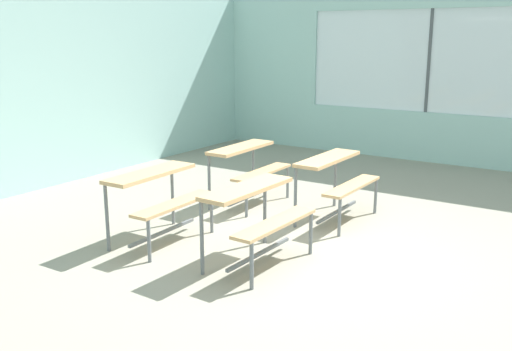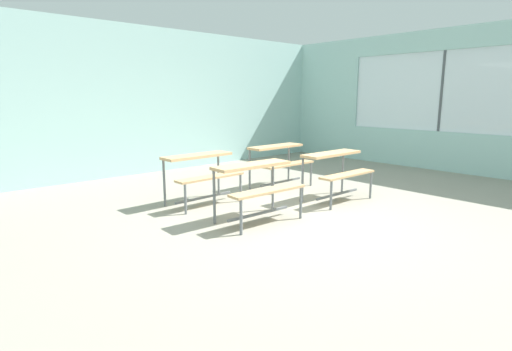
{
  "view_description": "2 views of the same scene",
  "coord_description": "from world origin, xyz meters",
  "px_view_note": "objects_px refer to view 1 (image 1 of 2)",
  "views": [
    {
      "loc": [
        -4.69,
        -2.36,
        2.11
      ],
      "look_at": [
        0.38,
        0.94,
        0.62
      ],
      "focal_mm": 39.96,
      "sensor_mm": 36.0,
      "label": 1
    },
    {
      "loc": [
        -3.8,
        -3.3,
        1.6
      ],
      "look_at": [
        -0.1,
        0.8,
        0.5
      ],
      "focal_mm": 28.0,
      "sensor_mm": 36.0,
      "label": 2
    }
  ],
  "objects_px": {
    "desk_bench_r0c0": "(257,206)",
    "desk_bench_r1c1": "(248,161)",
    "desk_bench_r1c0": "(159,189)",
    "desk_bench_r0c1": "(336,173)"
  },
  "relations": [
    {
      "from": "desk_bench_r1c0",
      "to": "desk_bench_r0c0",
      "type": "bearing_deg",
      "value": -88.76
    },
    {
      "from": "desk_bench_r0c0",
      "to": "desk_bench_r1c1",
      "type": "relative_size",
      "value": 1.01
    },
    {
      "from": "desk_bench_r0c1",
      "to": "desk_bench_r1c1",
      "type": "xyz_separation_m",
      "value": [
        0.0,
        1.23,
        0.0
      ]
    },
    {
      "from": "desk_bench_r0c0",
      "to": "desk_bench_r0c1",
      "type": "bearing_deg",
      "value": 0.58
    },
    {
      "from": "desk_bench_r0c0",
      "to": "desk_bench_r1c1",
      "type": "xyz_separation_m",
      "value": [
        1.62,
        1.18,
        0.0
      ]
    },
    {
      "from": "desk_bench_r0c0",
      "to": "desk_bench_r1c0",
      "type": "relative_size",
      "value": 1.01
    },
    {
      "from": "desk_bench_r1c0",
      "to": "desk_bench_r1c1",
      "type": "bearing_deg",
      "value": -0.9
    },
    {
      "from": "desk_bench_r1c0",
      "to": "desk_bench_r1c1",
      "type": "xyz_separation_m",
      "value": [
        1.66,
        0.0,
        0.0
      ]
    },
    {
      "from": "desk_bench_r0c0",
      "to": "desk_bench_r1c0",
      "type": "xyz_separation_m",
      "value": [
        -0.04,
        1.18,
        0.0
      ]
    },
    {
      "from": "desk_bench_r1c0",
      "to": "desk_bench_r1c1",
      "type": "relative_size",
      "value": 1.0
    }
  ]
}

